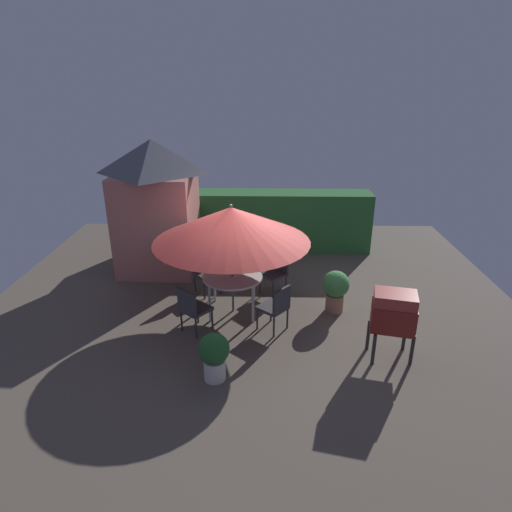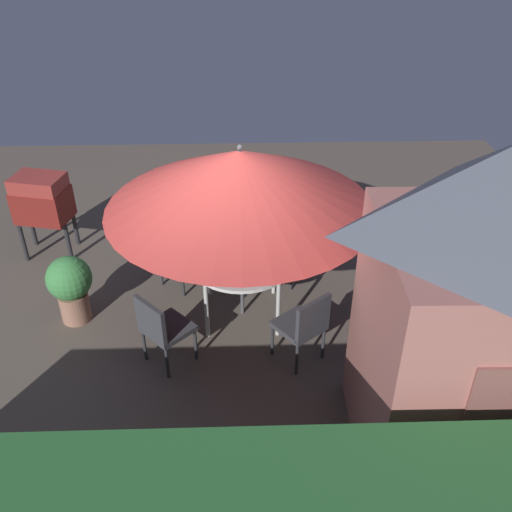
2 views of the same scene
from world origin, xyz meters
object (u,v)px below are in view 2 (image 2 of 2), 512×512
Objects in this scene: patio_table at (242,266)px; chair_near_shed at (176,248)px; garden_shed at (483,317)px; patio_umbrella at (240,180)px; potted_plant_by_shed at (249,200)px; bbq_grill at (42,200)px; potted_plant_by_grill at (70,285)px; chair_far_side at (161,327)px; chair_toward_house at (292,242)px; chair_toward_hedge at (304,324)px.

chair_near_shed is (0.85, -0.71, -0.19)m from patio_table.
patio_umbrella is (1.92, -2.07, 0.25)m from garden_shed.
potted_plant_by_shed is at bearing -93.50° from patio_table.
bbq_grill is at bearing -28.71° from patio_table.
patio_table is 1.35× the size of potted_plant_by_grill.
garden_shed is 4.06m from chair_near_shed.
chair_far_side is 1.13× the size of potted_plant_by_shed.
chair_toward_house is (-0.67, -0.81, -1.31)m from patio_umbrella.
patio_table is 1.48× the size of potted_plant_by_shed.
potted_plant_by_grill is (2.03, 0.04, -1.33)m from patio_umbrella.
chair_toward_house reaches higher than patio_table.
patio_table is at bearing -135.74° from chair_far_side.
potted_plant_by_shed reaches higher than patio_table.
patio_umbrella reaches higher than bbq_grill.
chair_toward_hedge is at bearing 145.30° from bbq_grill.
patio_table is at bearing -47.14° from garden_shed.
patio_umbrella reaches higher than chair_toward_house.
chair_toward_hedge reaches higher than patio_table.
chair_near_shed is 1.73m from potted_plant_by_shed.
chair_toward_house is (-1.54, -1.66, 0.00)m from chair_far_side.
chair_far_side reaches higher than potted_plant_by_shed.
potted_plant_by_shed is at bearing -108.52° from chair_far_side.
bbq_grill is (2.73, -1.49, 0.14)m from patio_table.
bbq_grill is 1.33× the size of chair_toward_hedge.
bbq_grill is (4.64, -3.56, -0.74)m from garden_shed.
chair_far_side is at bearing 44.26° from patio_umbrella.
chair_near_shed is (2.76, -2.78, -1.06)m from garden_shed.
chair_toward_house is at bearing -129.45° from patio_table.
potted_plant_by_shed is (0.53, -2.99, -0.07)m from chair_toward_hedge.
potted_plant_by_shed is (-0.13, -2.14, -0.26)m from patio_table.
patio_umbrella is at bearing -47.14° from garden_shed.
chair_far_side is 1.42m from potted_plant_by_grill.
chair_near_shed is 1.13× the size of potted_plant_by_shed.
garden_shed reaches higher than chair_toward_house.
potted_plant_by_grill is (2.69, -0.82, -0.02)m from chair_toward_hedge.
potted_plant_by_shed is at bearing -67.92° from chair_toward_house.
patio_umbrella is 3.43× the size of potted_plant_by_grill.
patio_table is 1.30× the size of chair_toward_hedge.
potted_plant_by_grill is (2.03, 0.04, -0.21)m from patio_table.
patio_table is 3.11m from bbq_grill.
garden_shed is 2.05m from chair_toward_hedge.
patio_umbrella is 1.71m from chair_near_shed.
patio_table is (1.92, -2.07, -0.88)m from garden_shed.
garden_shed is at bearing 113.41° from chair_toward_house.
patio_umbrella reaches higher than patio_table.
garden_shed reaches higher than bbq_grill.
potted_plant_by_shed is at bearing -167.20° from bbq_grill.
garden_shed is 4.71m from potted_plant_by_shed.
garden_shed is 3.92× the size of potted_plant_by_shed.
chair_far_side is (0.03, 1.56, 0.00)m from chair_near_shed.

